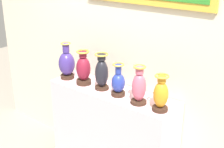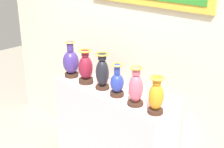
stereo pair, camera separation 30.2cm
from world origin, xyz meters
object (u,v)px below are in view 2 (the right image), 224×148
object	(u,v)px
vase_indigo	(71,62)
vase_amber	(156,97)
vase_burgundy	(86,68)
vase_cobalt	(117,83)
vase_rose	(136,88)
vase_onyx	(102,72)

from	to	relation	value
vase_indigo	vase_amber	world-z (taller)	vase_indigo
vase_burgundy	vase_cobalt	size ratio (longest dim) A/B	1.12
vase_burgundy	vase_amber	world-z (taller)	vase_burgundy
vase_amber	vase_rose	bearing A→B (deg)	-179.99
vase_onyx	vase_cobalt	size ratio (longest dim) A/B	1.16
vase_burgundy	vase_onyx	size ratio (longest dim) A/B	0.97
vase_onyx	vase_burgundy	bearing A→B (deg)	-175.48
vase_burgundy	vase_cobalt	distance (m)	0.45
vase_rose	vase_amber	bearing A→B (deg)	0.01
vase_burgundy	vase_indigo	bearing A→B (deg)	178.74
vase_cobalt	vase_rose	size ratio (longest dim) A/B	0.89
vase_burgundy	vase_onyx	distance (m)	0.23
vase_onyx	vase_rose	size ratio (longest dim) A/B	1.02
vase_indigo	vase_cobalt	distance (m)	0.69
vase_onyx	vase_amber	bearing A→B (deg)	-3.33
vase_onyx	vase_rose	bearing A→B (deg)	-4.92
vase_onyx	vase_cobalt	bearing A→B (deg)	-5.46
vase_cobalt	vase_amber	size ratio (longest dim) A/B	0.97
vase_onyx	vase_amber	xyz separation A→B (m)	(0.69, -0.04, -0.02)
vase_indigo	vase_amber	xyz separation A→B (m)	(1.16, -0.03, -0.01)
vase_onyx	vase_amber	world-z (taller)	vase_onyx
vase_indigo	vase_cobalt	world-z (taller)	vase_indigo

